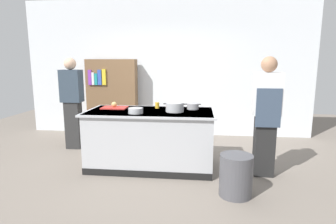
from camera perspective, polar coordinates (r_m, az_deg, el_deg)
The scene contains 13 objects.
ground_plane at distance 4.52m, azimuth -3.50°, elevation -11.05°, with size 10.00×10.00×0.00m, color slate.
back_wall at distance 6.29m, azimuth -0.33°, elevation 8.97°, with size 6.40×0.12×3.00m, color silver.
counter_island at distance 4.38m, azimuth -3.56°, elevation -5.36°, with size 1.98×0.98×0.90m.
cutting_board at distance 4.58m, azimuth -10.93°, elevation 0.88°, with size 0.40×0.28×0.02m, color red.
onion at distance 4.58m, azimuth -11.01°, elevation 1.53°, with size 0.08×0.08×0.08m, color tan.
stock_pot at distance 4.18m, azimuth 1.39°, elevation 1.01°, with size 0.34×0.27×0.14m.
sauce_pan at distance 4.42m, azimuth 5.13°, elevation 1.18°, with size 0.25×0.18×0.09m.
mixing_bowl at distance 4.08m, azimuth -6.67°, elevation 0.28°, with size 0.22×0.22×0.08m, color #B7BABF.
juice_cup at distance 4.49m, azimuth -2.22°, elevation 1.38°, with size 0.07×0.07×0.10m, color yellow.
trash_bin at distance 3.61m, azimuth 13.79°, elevation -12.54°, with size 0.40×0.40×0.52m, color #4C4C51.
person_chef at distance 4.17m, azimuth 19.52°, elevation -0.41°, with size 0.38×0.25×1.72m.
person_guest at distance 5.53m, azimuth -19.08°, elevation 2.10°, with size 0.38×0.24×1.72m.
bookshelf at distance 6.30m, azimuth -11.38°, elevation 2.87°, with size 1.10×0.31×1.70m.
Camera 1 is at (0.74, -4.15, 1.64)m, focal length 29.64 mm.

